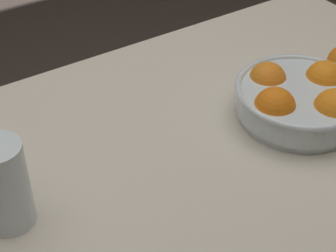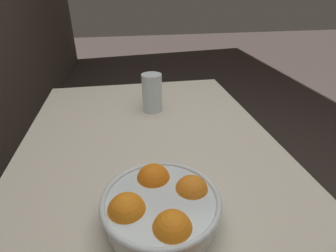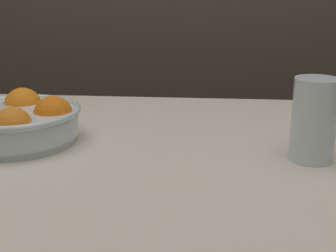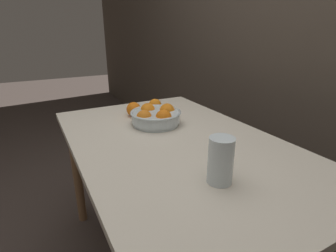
{
  "view_description": "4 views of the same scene",
  "coord_description": "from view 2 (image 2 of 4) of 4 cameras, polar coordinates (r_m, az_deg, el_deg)",
  "views": [
    {
      "loc": [
        0.46,
        0.59,
        1.35
      ],
      "look_at": [
        0.06,
        -0.02,
        0.78
      ],
      "focal_mm": 60.0,
      "sensor_mm": 36.0,
      "label": 1
    },
    {
      "loc": [
        -0.61,
        0.06,
        1.16
      ],
      "look_at": [
        0.05,
        -0.05,
        0.78
      ],
      "focal_mm": 28.0,
      "sensor_mm": 36.0,
      "label": 2
    },
    {
      "loc": [
        0.15,
        -0.84,
        1.01
      ],
      "look_at": [
        0.08,
        -0.04,
        0.76
      ],
      "focal_mm": 50.0,
      "sensor_mm": 36.0,
      "label": 3
    },
    {
      "loc": [
        0.87,
        -0.51,
        1.15
      ],
      "look_at": [
        0.02,
        -0.05,
        0.79
      ],
      "focal_mm": 28.0,
      "sensor_mm": 36.0,
      "label": 4
    }
  ],
  "objects": [
    {
      "name": "dining_table",
      "position": [
        0.81,
        -3.1,
        -11.66
      ],
      "size": [
        1.3,
        0.81,
        0.7
      ],
      "color": "beige",
      "rests_on": "ground_plane"
    },
    {
      "name": "fruit_bowl",
      "position": [
        0.57,
        -1.62,
        -17.09
      ],
      "size": [
        0.25,
        0.25,
        0.09
      ],
      "color": "silver",
      "rests_on": "dining_table"
    },
    {
      "name": "juice_glass",
      "position": [
        1.03,
        -3.48,
        6.84
      ],
      "size": [
        0.08,
        0.08,
        0.15
      ],
      "color": "#F4A314",
      "rests_on": "dining_table"
    }
  ]
}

